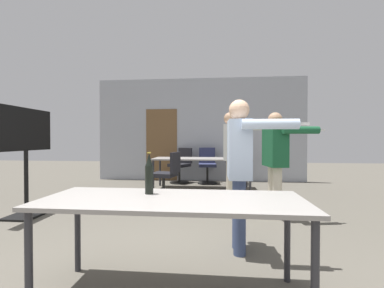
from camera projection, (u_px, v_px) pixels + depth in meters
name	position (u px, v px, depth m)	size (l,w,h in m)	color
back_wall	(199.00, 130.00, 7.34)	(5.91, 0.12, 2.92)	#A3A8B2
conference_table_near	(172.00, 207.00, 1.89)	(1.92, 0.71, 0.73)	gray
conference_table_far	(202.00, 160.00, 6.05)	(2.29, 0.83, 0.73)	gray
tv_screen	(26.00, 149.00, 3.89)	(0.44, 1.10, 1.65)	black
person_right_polo	(240.00, 160.00, 2.66)	(0.73, 0.60, 1.58)	#3D4C75
person_far_watching	(231.00, 149.00, 4.60)	(0.75, 0.64, 1.66)	beige
person_near_casual	(276.00, 155.00, 3.86)	(0.81, 0.65, 1.58)	beige
office_chair_near_pushed	(167.00, 176.00, 5.19)	(0.60, 0.55, 0.92)	black
office_chair_mid_tucked	(234.00, 167.00, 6.77)	(0.56, 0.52, 0.96)	black
office_chair_far_left	(181.00, 166.00, 6.98)	(0.65, 0.68, 0.94)	black
office_chair_side_rolled	(207.00, 166.00, 6.90)	(0.52, 0.56, 0.95)	black
beer_bottle	(149.00, 174.00, 2.04)	(0.07, 0.07, 0.33)	black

